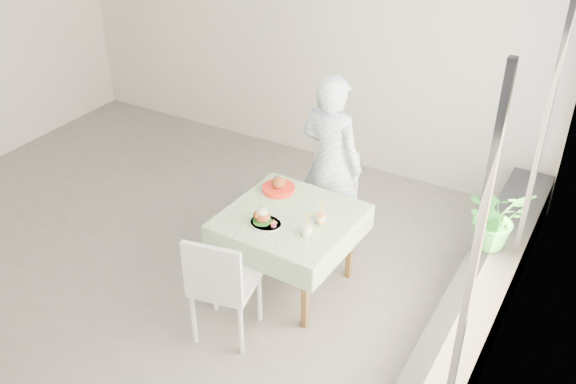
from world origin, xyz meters
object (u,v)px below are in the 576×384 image
Objects in this scene: main_dish at (264,219)px; juice_cup_orange at (321,217)px; chair_near at (226,303)px; diner at (331,163)px; chair_far at (326,218)px; potted_plant at (496,216)px; cafe_table at (290,243)px.

main_dish is 0.46m from juice_cup_orange.
chair_near is at bearing -92.39° from main_dish.
diner is at bearing 83.88° from main_dish.
chair_far is at bearing 83.50° from main_dish.
chair_far is 1.59m from potted_plant.
cafe_table is 3.93× the size of main_dish.
main_dish is at bearing -119.38° from cafe_table.
cafe_table is 1.14× the size of chair_far.
main_dish is (-0.11, -1.00, -0.07)m from diner.
chair_near is at bearing -136.92° from potted_plant.
juice_cup_orange reaches higher than main_dish.
cafe_table is 0.80m from chair_near.
chair_far is at bearing -177.81° from potted_plant.
chair_near is 3.56× the size of main_dish.
chair_far is at bearing 96.75° from diner.
diner reaches higher than potted_plant.
juice_cup_orange is (0.29, -0.68, 0.50)m from chair_far.
diner is (0.13, 1.55, 0.55)m from chair_near.
juice_cup_orange is at bearing 5.46° from cafe_table.
chair_near reaches higher than cafe_table.
chair_far is 3.95× the size of juice_cup_orange.
juice_cup_orange is at bearing 118.45° from diner.
chair_near is 2.30m from potted_plant.
chair_near is (-0.13, -1.48, 0.01)m from chair_far.
diner is 0.81m from juice_cup_orange.
chair_far is (-0.02, 0.71, -0.17)m from cafe_table.
diner is 3.06× the size of potted_plant.
main_dish is at bearing 91.62° from diner.
juice_cup_orange is at bearing 62.38° from chair_near.
main_dish is 1.89m from potted_plant.
main_dish is 1.15× the size of juice_cup_orange.
chair_near is 4.07× the size of juice_cup_orange.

